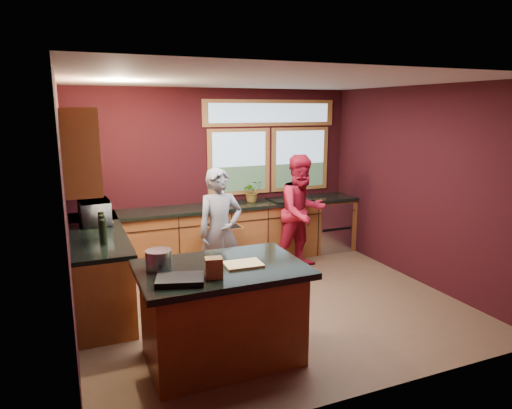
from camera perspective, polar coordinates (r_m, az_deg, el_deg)
floor at (r=5.84m, az=1.74°, el=-12.25°), size 4.50×4.50×0.00m
room_shell at (r=5.45m, az=-5.31°, el=5.64°), size 4.52×4.02×2.71m
back_counter at (r=7.23m, az=-2.36°, el=-3.53°), size 4.50×0.64×0.93m
left_counter at (r=6.02m, az=-19.10°, el=-7.41°), size 0.64×2.30×0.93m
island at (r=4.49m, az=-4.27°, el=-13.33°), size 1.55×1.05×0.95m
person_grey at (r=5.91m, az=-4.51°, el=-3.44°), size 0.62×0.43×1.65m
person_red at (r=6.89m, az=5.76°, el=-0.94°), size 0.93×0.77×1.73m
microwave at (r=6.23m, az=-19.46°, el=-0.90°), size 0.41×0.57×0.30m
potted_plant at (r=7.24m, az=-0.48°, el=1.66°), size 0.31×0.27×0.34m
paper_towel at (r=7.01m, az=-4.50°, el=1.03°), size 0.12×0.12×0.28m
cutting_board at (r=4.32m, az=-1.62°, el=-7.47°), size 0.36×0.27×0.02m
stock_pot at (r=4.29m, az=-12.06°, el=-6.76°), size 0.24×0.24×0.18m
paper_bag at (r=4.01m, az=-5.29°, el=-7.87°), size 0.17×0.15×0.18m
black_tray at (r=3.96m, az=-9.47°, el=-9.25°), size 0.46×0.38×0.05m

